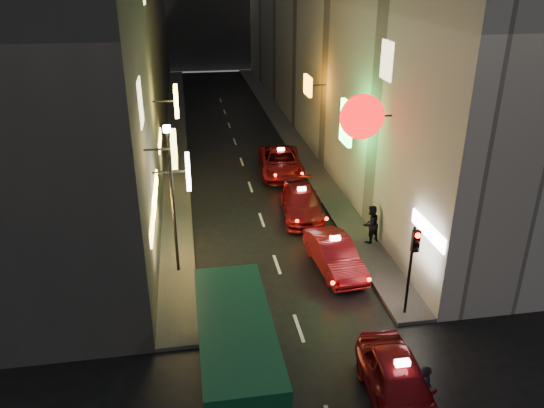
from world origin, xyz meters
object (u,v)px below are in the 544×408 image
taxi_near (400,382)px  lamp_post (172,191)px  traffic_light (413,254)px  pedestrian_crossing (425,386)px  minibus (236,347)px

taxi_near → lamp_post: lamp_post is taller
traffic_light → lamp_post: size_ratio=0.56×
pedestrian_crossing → traffic_light: traffic_light is taller
pedestrian_crossing → minibus: bearing=71.3°
minibus → traffic_light: (6.48, 2.63, 1.05)m
taxi_near → pedestrian_crossing: bearing=-26.7°
pedestrian_crossing → traffic_light: 4.85m
minibus → taxi_near: minibus is taller
traffic_light → minibus: bearing=-157.9°
taxi_near → lamp_post: (-6.28, 8.54, 2.85)m
pedestrian_crossing → lamp_post: 11.57m
taxi_near → lamp_post: 10.98m
traffic_light → pedestrian_crossing: bearing=-106.8°
traffic_light → taxi_near: bearing=-115.6°
pedestrian_crossing → lamp_post: bearing=37.4°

